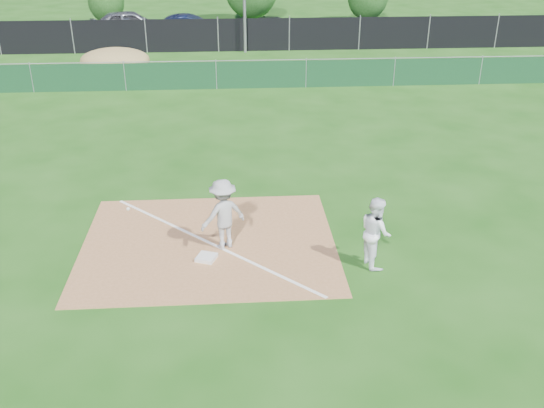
{
  "coord_description": "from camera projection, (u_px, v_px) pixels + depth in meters",
  "views": [
    {
      "loc": [
        0.64,
        -11.7,
        7.18
      ],
      "look_at": [
        1.51,
        1.0,
        1.0
      ],
      "focal_mm": 40.0,
      "sensor_mm": 36.0,
      "label": 1
    }
  ],
  "objects": [
    {
      "name": "infield_dirt",
      "position": [
        209.0,
        243.0,
        14.49
      ],
      "size": [
        6.0,
        5.0,
        0.02
      ],
      "primitive_type": "cube",
      "color": "#98653C",
      "rests_on": "ground"
    },
    {
      "name": "green_fence",
      "position": [
        216.0,
        76.0,
        26.8
      ],
      "size": [
        44.0,
        0.05,
        1.2
      ],
      "primitive_type": "cube",
      "color": "#0D3119",
      "rests_on": "ground"
    },
    {
      "name": "first_base",
      "position": [
        206.0,
        257.0,
        13.78
      ],
      "size": [
        0.53,
        0.53,
        0.09
      ],
      "primitive_type": "cube",
      "rotation": [
        0.0,
        0.0,
        -0.37
      ],
      "color": "silver",
      "rests_on": "infield_dirt"
    },
    {
      "name": "foul_line",
      "position": [
        209.0,
        242.0,
        14.48
      ],
      "size": [
        5.01,
        5.01,
        0.01
      ],
      "primitive_type": "cube",
      "rotation": [
        0.0,
        0.0,
        0.79
      ],
      "color": "white",
      "rests_on": "infield_dirt"
    },
    {
      "name": "runner",
      "position": [
        376.0,
        232.0,
        13.31
      ],
      "size": [
        0.74,
        0.89,
        1.64
      ],
      "primitive_type": "imported",
      "rotation": [
        0.0,
        0.0,
        1.73
      ],
      "color": "white",
      "rests_on": "ground"
    },
    {
      "name": "car_mid",
      "position": [
        190.0,
        27.0,
        37.08
      ],
      "size": [
        4.5,
        1.79,
        1.46
      ],
      "primitive_type": "imported",
      "rotation": [
        0.0,
        0.0,
        1.51
      ],
      "color": "#101832",
      "rests_on": "parking_lot"
    },
    {
      "name": "ground",
      "position": [
        215.0,
        124.0,
        22.57
      ],
      "size": [
        90.0,
        90.0,
        0.0
      ],
      "primitive_type": "plane",
      "color": "#17480F",
      "rests_on": "ground"
    },
    {
      "name": "car_left",
      "position": [
        130.0,
        24.0,
        37.67
      ],
      "size": [
        5.2,
        2.96,
        1.67
      ],
      "primitive_type": "imported",
      "rotation": [
        0.0,
        0.0,
        1.78
      ],
      "color": "#9B9DA3",
      "rests_on": "parking_lot"
    },
    {
      "name": "parking_lot",
      "position": [
        220.0,
        35.0,
        38.72
      ],
      "size": [
        46.0,
        9.0,
        0.01
      ],
      "primitive_type": "cube",
      "color": "black",
      "rests_on": "ground"
    },
    {
      "name": "black_fence",
      "position": [
        218.0,
        35.0,
        33.84
      ],
      "size": [
        46.0,
        0.04,
        1.8
      ],
      "primitive_type": "cube",
      "color": "black",
      "rests_on": "ground"
    },
    {
      "name": "car_right",
      "position": [
        276.0,
        27.0,
        37.88
      ],
      "size": [
        4.27,
        1.88,
        1.22
      ],
      "primitive_type": "imported",
      "rotation": [
        0.0,
        0.0,
        1.61
      ],
      "color": "black",
      "rests_on": "parking_lot"
    },
    {
      "name": "play_at_first",
      "position": [
        223.0,
        214.0,
        13.95
      ],
      "size": [
        2.74,
        1.07,
        1.71
      ],
      "color": "#A7A7AA",
      "rests_on": "infield_dirt"
    },
    {
      "name": "dirt_mound",
      "position": [
        115.0,
        60.0,
        29.64
      ],
      "size": [
        3.38,
        2.6,
        1.17
      ],
      "primitive_type": "ellipsoid",
      "color": "olive",
      "rests_on": "ground"
    },
    {
      "name": "tree_left",
      "position": [
        106.0,
        2.0,
        41.87
      ],
      "size": [
        2.47,
        2.47,
        2.93
      ],
      "color": "#382316",
      "rests_on": "ground"
    }
  ]
}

